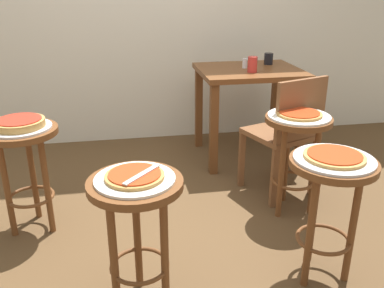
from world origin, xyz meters
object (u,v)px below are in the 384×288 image
at_px(dining_table, 249,86).
at_px(cup_far_edge, 269,59).
at_px(pizza_middle, 335,156).
at_px(pizza_rear, 19,123).
at_px(pizza_leftside, 299,114).
at_px(condiment_shaker, 245,63).
at_px(serving_plate_middle, 334,159).
at_px(cup_near_edge, 252,64).
at_px(stool_leftside, 297,141).
at_px(stool_foreground, 137,214).
at_px(stool_middle, 330,191).
at_px(serving_plate_foreground, 135,179).
at_px(pizza_foreground, 135,176).
at_px(serving_plate_leftside, 299,116).
at_px(serving_plate_rear, 20,128).
at_px(pizza_server_knife, 142,174).
at_px(stool_rear, 24,155).
at_px(wooden_chair, 286,132).

height_order(dining_table, cup_far_edge, cup_far_edge).
xyz_separation_m(pizza_middle, pizza_rear, (-1.52, 0.72, 0.01)).
bearing_deg(pizza_leftside, condiment_shaker, 93.28).
relative_size(serving_plate_middle, cup_near_edge, 3.11).
relative_size(pizza_leftside, dining_table, 0.34).
bearing_deg(stool_leftside, cup_near_edge, 93.29).
distance_m(stool_foreground, stool_middle, 0.92).
height_order(serving_plate_foreground, dining_table, dining_table).
xyz_separation_m(stool_leftside, cup_far_edge, (0.19, 1.08, 0.32)).
bearing_deg(pizza_foreground, pizza_middle, 2.73).
bearing_deg(stool_leftside, dining_table, 91.44).
bearing_deg(serving_plate_leftside, pizza_middle, -99.77).
height_order(serving_plate_middle, cup_far_edge, cup_far_edge).
height_order(stool_middle, serving_plate_rear, serving_plate_rear).
bearing_deg(cup_far_edge, condiment_shaker, -154.27).
bearing_deg(serving_plate_foreground, cup_far_edge, 55.48).
xyz_separation_m(pizza_foreground, serving_plate_rear, (-0.60, 0.77, -0.02)).
bearing_deg(pizza_server_knife, serving_plate_leftside, -12.16).
relative_size(stool_foreground, dining_table, 0.79).
relative_size(stool_leftside, cup_far_edge, 6.82).
height_order(stool_rear, serving_plate_rear, serving_plate_rear).
height_order(serving_plate_foreground, stool_middle, serving_plate_foreground).
bearing_deg(condiment_shaker, wooden_chair, -83.57).
xyz_separation_m(stool_foreground, wooden_chair, (1.06, 0.92, -0.02)).
bearing_deg(pizza_rear, stool_foreground, -51.92).
xyz_separation_m(stool_rear, pizza_rear, (0.00, 0.00, 0.19)).
bearing_deg(cup_near_edge, serving_plate_leftside, -86.71).
relative_size(serving_plate_foreground, stool_middle, 0.53).
distance_m(stool_middle, serving_plate_leftside, 0.67).
relative_size(pizza_foreground, serving_plate_rear, 0.72).
height_order(pizza_foreground, pizza_leftside, same).
bearing_deg(pizza_rear, cup_near_edge, 24.51).
height_order(stool_leftside, cup_near_edge, cup_near_edge).
xyz_separation_m(pizza_middle, dining_table, (0.09, 1.58, -0.05)).
bearing_deg(cup_near_edge, pizza_server_knife, -122.32).
bearing_deg(stool_foreground, cup_far_edge, 55.48).
height_order(stool_rear, dining_table, dining_table).
xyz_separation_m(cup_near_edge, pizza_server_knife, (-0.95, -1.51, -0.14)).
xyz_separation_m(pizza_leftside, pizza_rear, (-1.63, 0.08, 0.01)).
distance_m(pizza_rear, pizza_server_knife, 1.01).
distance_m(stool_foreground, serving_plate_leftside, 1.25).
height_order(stool_middle, stool_rear, same).
relative_size(serving_plate_leftside, cup_far_edge, 4.01).
bearing_deg(pizza_server_knife, pizza_leftside, -12.16).
distance_m(pizza_foreground, serving_plate_rear, 0.97).
relative_size(stool_rear, cup_far_edge, 6.82).
bearing_deg(pizza_rear, serving_plate_rear, 165.96).
distance_m(dining_table, wooden_chair, 0.73).
distance_m(pizza_leftside, condiment_shaker, 0.98).
height_order(stool_leftside, cup_far_edge, cup_far_edge).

